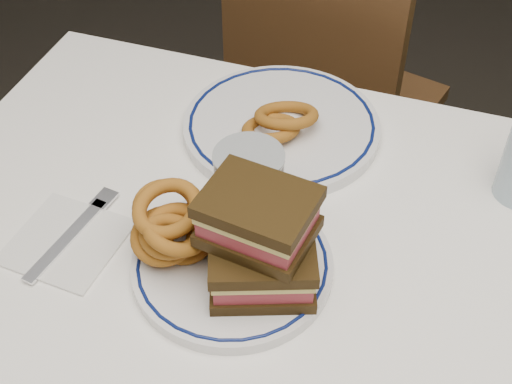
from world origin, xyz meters
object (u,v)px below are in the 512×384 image
(reuben_sandwich, at_px, (260,241))
(far_plate, at_px, (281,126))
(main_plate, at_px, (232,264))
(chair_far, at_px, (328,102))
(beer_mug, at_px, (251,198))

(reuben_sandwich, relative_size, far_plate, 0.52)
(main_plate, distance_m, far_plate, 0.28)
(main_plate, distance_m, reuben_sandwich, 0.08)
(chair_far, bearing_deg, reuben_sandwich, -83.12)
(reuben_sandwich, bearing_deg, beer_mug, 116.62)
(far_plate, bearing_deg, reuben_sandwich, -77.70)
(chair_far, relative_size, far_plate, 2.84)
(beer_mug, xyz_separation_m, far_plate, (-0.03, 0.22, -0.06))
(beer_mug, height_order, far_plate, beer_mug)
(main_plate, relative_size, far_plate, 0.85)
(reuben_sandwich, distance_m, beer_mug, 0.08)
(chair_far, height_order, reuben_sandwich, reuben_sandwich)
(main_plate, xyz_separation_m, far_plate, (-0.02, 0.28, 0.00))
(chair_far, xyz_separation_m, far_plate, (0.03, -0.46, 0.30))
(chair_far, height_order, far_plate, chair_far)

